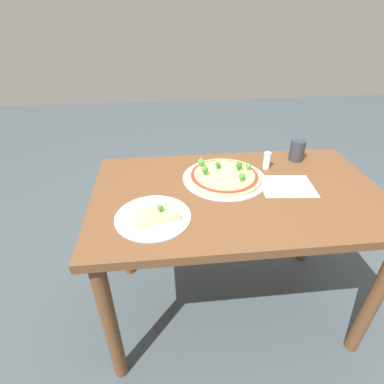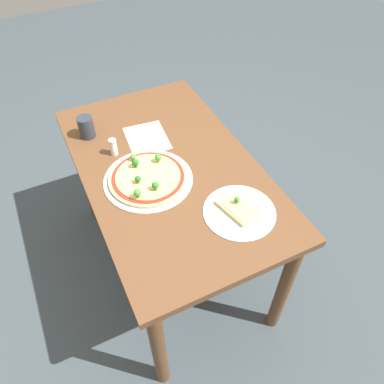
{
  "view_description": "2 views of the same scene",
  "coord_description": "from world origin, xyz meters",
  "views": [
    {
      "loc": [
        -0.31,
        -1.05,
        1.45
      ],
      "look_at": [
        -0.2,
        -0.02,
        0.78
      ],
      "focal_mm": 28.0,
      "sensor_mm": 36.0,
      "label": 1
    },
    {
      "loc": [
        -1.12,
        0.43,
        1.89
      ],
      "look_at": [
        -0.2,
        -0.02,
        0.78
      ],
      "focal_mm": 35.0,
      "sensor_mm": 36.0,
      "label": 2
    }
  ],
  "objects": [
    {
      "name": "dining_table",
      "position": [
        0.0,
        0.0,
        0.65
      ],
      "size": [
        1.24,
        0.73,
        0.76
      ],
      "color": "brown",
      "rests_on": "ground_plane"
    },
    {
      "name": "drinking_cup",
      "position": [
        0.36,
        0.26,
        0.81
      ],
      "size": [
        0.07,
        0.07,
        0.1
      ],
      "primitive_type": "cylinder",
      "color": "#2D333D",
      "rests_on": "dining_table"
    },
    {
      "name": "condiment_shaker",
      "position": [
        0.18,
        0.19,
        0.8
      ],
      "size": [
        0.03,
        0.03,
        0.08
      ],
      "color": "silver",
      "rests_on": "dining_table"
    },
    {
      "name": "ground_plane",
      "position": [
        0.0,
        0.0,
        0.0
      ],
      "size": [
        8.0,
        8.0,
        0.0
      ],
      "primitive_type": "plane",
      "color": "#3D474C"
    },
    {
      "name": "pizza_tray_whole",
      "position": [
        -0.04,
        0.11,
        0.77
      ],
      "size": [
        0.38,
        0.38,
        0.07
      ],
      "color": "#B7B7BC",
      "rests_on": "dining_table"
    },
    {
      "name": "paper_menu",
      "position": [
        0.22,
        0.01,
        0.76
      ],
      "size": [
        0.24,
        0.2,
        0.0
      ],
      "primitive_type": "cube",
      "rotation": [
        0.0,
        0.0,
        -0.1
      ],
      "color": "white",
      "rests_on": "dining_table"
    },
    {
      "name": "pizza_tray_slice",
      "position": [
        -0.35,
        -0.15,
        0.77
      ],
      "size": [
        0.29,
        0.29,
        0.05
      ],
      "color": "#B7B7BC",
      "rests_on": "dining_table"
    }
  ]
}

